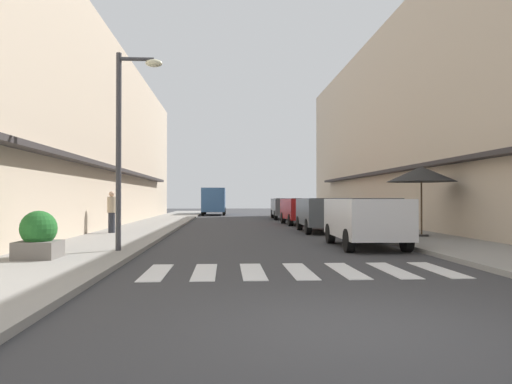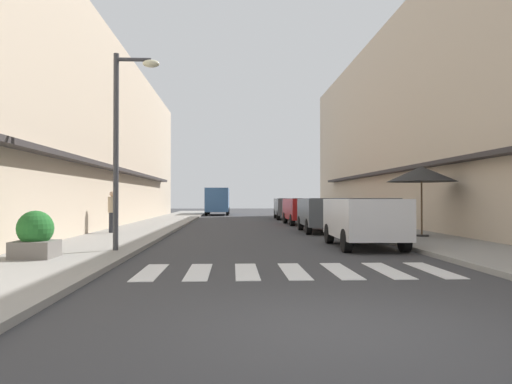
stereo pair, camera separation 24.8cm
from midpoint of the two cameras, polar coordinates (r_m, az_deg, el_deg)
The scene contains 15 objects.
ground_plane at distance 22.23m, azimuth -0.09°, elevation -4.54°, with size 92.82×92.82×0.00m, color #38383A.
sidewalk_left at distance 22.53m, azimuth -13.60°, elevation -4.32°, with size 3.05×59.07×0.12m, color gray.
sidewalk_right at distance 23.15m, azimuth 13.04°, elevation -4.22°, with size 3.05×59.07×0.12m, color gray.
building_row_left at distance 24.76m, azimuth -22.38°, elevation 6.52°, with size 5.50×39.97×9.16m.
building_row_right at distance 25.86m, azimuth 20.94°, elevation 7.88°, with size 5.50×39.97×10.66m.
crosswalk at distance 9.76m, azimuth 4.50°, elevation -9.38°, with size 6.15×2.20×0.01m.
parked_car_near at distance 14.63m, azimuth 12.44°, elevation -2.89°, with size 1.88×3.97×1.47m.
parked_car_mid at distance 20.91m, azimuth 7.54°, elevation -2.25°, with size 1.90×4.22×1.47m.
parked_car_far at distance 26.69m, azimuth 5.10°, elevation -1.93°, with size 1.89×4.09×1.47m.
parked_car_distant at distance 33.52m, azimuth 3.32°, elevation -1.69°, with size 1.89×4.34×1.47m.
delivery_van at distance 42.22m, azimuth -5.19°, elevation -0.84°, with size 2.06×5.42×2.37m.
street_lamp at distance 12.97m, azimuth -15.75°, elevation 7.25°, with size 1.19×0.28×5.13m.
cafe_umbrella at distance 18.00m, azimuth 18.75°, elevation 2.00°, with size 2.43×2.43×2.49m.
planter_corner at distance 11.90m, azimuth -25.07°, elevation -4.80°, with size 0.89×0.89×1.07m.
pedestrian_walking_near at distance 19.56m, azimuth -17.19°, elevation -2.18°, with size 0.34×0.34×1.62m.
Camera 1 is at (-1.48, -5.26, 1.47)m, focal length 33.53 mm.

